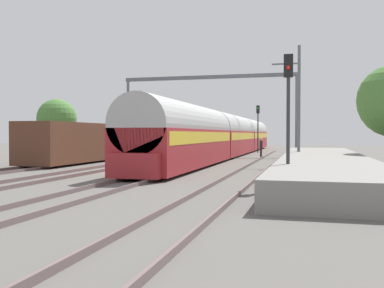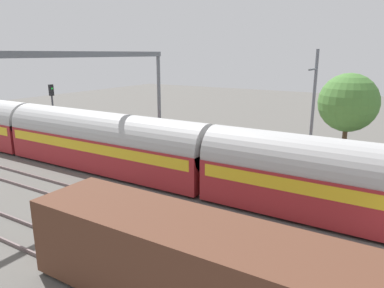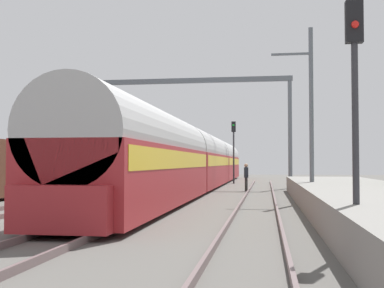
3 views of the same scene
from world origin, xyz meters
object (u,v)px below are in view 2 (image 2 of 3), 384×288
freight_car (216,275)px  person_crossing (182,152)px  passenger_train (104,141)px  railway_signal_far (53,108)px  catenary_gantry (74,84)px

freight_car → person_crossing: (12.08, 9.01, -0.44)m
freight_car → person_crossing: 15.07m
passenger_train → person_crossing: bearing=-49.7°
passenger_train → railway_signal_far: railway_signal_far is taller
catenary_gantry → passenger_train: bearing=-0.2°
freight_car → catenary_gantry: size_ratio=0.75×
passenger_train → railway_signal_far: (1.92, 7.49, 1.41)m
passenger_train → person_crossing: size_ratio=28.44×
railway_signal_far → catenary_gantry: 8.90m
catenary_gantry → railway_signal_far: bearing=61.4°
person_crossing → freight_car: bearing=-59.7°
person_crossing → catenary_gantry: size_ratio=0.10×
passenger_train → railway_signal_far: bearing=75.6°
person_crossing → catenary_gantry: (-5.59, 4.05, 4.92)m
passenger_train → catenary_gantry: size_ratio=2.83×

